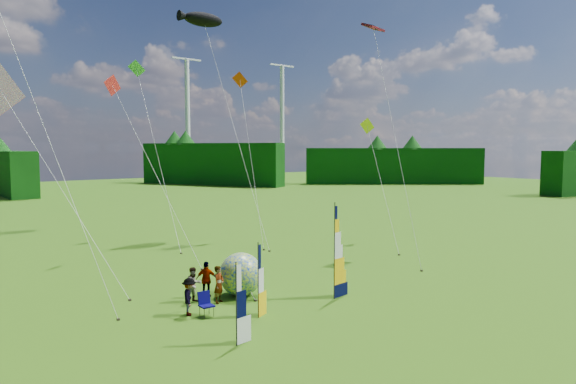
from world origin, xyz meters
TOP-DOWN VIEW (x-y plane):
  - ground at (0.00, 0.00)m, footprint 220.00×220.00m
  - treeline_ring at (0.00, 0.00)m, footprint 210.00×210.00m
  - turbine_left at (70.00, 95.00)m, footprint 8.00×1.20m
  - turbine_right at (45.00, 102.00)m, footprint 8.00×1.20m
  - feather_banner_main at (0.73, 2.36)m, footprint 1.30×0.27m
  - side_banner_left at (-4.05, 2.36)m, footprint 0.90×0.48m
  - side_banner_far at (-6.61, 0.23)m, footprint 0.96×0.22m
  - bol_inflatable at (-2.68, 5.87)m, footprint 2.76×2.76m
  - spectator_a at (-4.22, 5.53)m, footprint 0.81×0.72m
  - spectator_b at (-5.17, 6.38)m, footprint 0.89×0.49m
  - spectator_c at (-6.31, 4.69)m, footprint 0.93×1.19m
  - spectator_d at (-4.27, 6.66)m, footprint 1.14×1.05m
  - camp_chair at (-5.76, 4.06)m, footprint 0.69×0.69m
  - kite_whale at (5.99, 19.99)m, footprint 10.50×16.41m
  - kite_rainbow_delta at (-9.58, 12.81)m, footprint 12.48×15.30m
  - kite_parafoil at (11.11, 7.13)m, footprint 9.15×12.79m
  - small_kite_red at (-2.56, 16.57)m, footprint 8.59×12.36m
  - small_kite_orange at (6.72, 18.47)m, footprint 8.61×11.06m
  - small_kite_yellow at (13.74, 10.53)m, footprint 8.66×10.53m
  - small_kite_pink at (-11.07, 8.61)m, footprint 7.93×8.86m
  - small_kite_green at (0.65, 23.23)m, footprint 9.09×14.70m

SIDE VIEW (x-z plane):
  - ground at x=0.00m, z-range 0.00..0.00m
  - camp_chair at x=-5.76m, z-range 0.00..1.13m
  - spectator_c at x=-6.31m, z-range 0.00..1.75m
  - spectator_b at x=-5.17m, z-range 0.00..1.78m
  - spectator_a at x=-4.22m, z-range 0.00..1.86m
  - spectator_d at x=-4.27m, z-range 0.00..1.89m
  - bol_inflatable at x=-2.68m, z-range 0.00..2.27m
  - side_banner_far at x=-6.61m, z-range 0.00..3.21m
  - side_banner_left at x=-4.05m, z-range 0.00..3.37m
  - feather_banner_main at x=0.73m, z-range 0.00..4.80m
  - treeline_ring at x=0.00m, z-range 0.00..8.00m
  - small_kite_yellow at x=13.74m, z-range 0.00..10.76m
  - kite_rainbow_delta at x=-9.58m, z-range 0.00..13.44m
  - small_kite_red at x=-2.56m, z-range 0.00..13.52m
  - small_kite_orange at x=6.72m, z-range 0.00..14.90m
  - small_kite_green at x=0.65m, z-range 0.00..16.15m
  - small_kite_pink at x=-11.07m, z-range 0.00..16.99m
  - kite_parafoil at x=11.11m, z-range 0.00..19.12m
  - kite_whale at x=5.99m, z-range 0.00..21.27m
  - turbine_left at x=70.00m, z-range 0.00..30.00m
  - turbine_right at x=45.00m, z-range 0.00..30.00m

